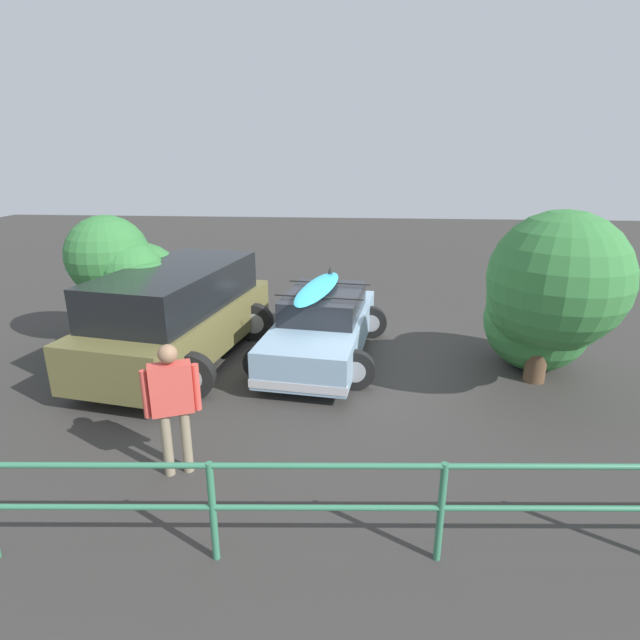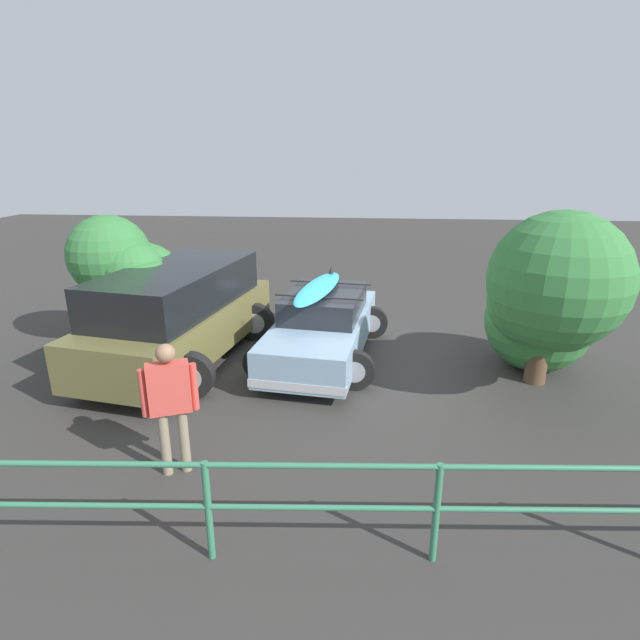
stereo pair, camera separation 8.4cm
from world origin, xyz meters
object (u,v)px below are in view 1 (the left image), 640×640
sedan_car (323,326)px  suv_car (179,313)px  bush_near_left (548,300)px  bush_near_right (135,291)px  person_bystander (172,398)px

sedan_car → suv_car: (2.65, 0.40, 0.31)m
suv_car → bush_near_left: 6.42m
suv_car → bush_near_left: bush_near_left is taller
bush_near_left → bush_near_right: (7.47, -1.21, -0.35)m
person_bystander → bush_near_left: 5.96m
sedan_car → suv_car: suv_car is taller
bush_near_right → bush_near_left: bearing=170.8°
suv_car → bush_near_left: (-6.36, 0.61, 0.59)m
sedan_car → bush_near_left: 3.95m
sedan_car → bush_near_left: (-3.71, 1.01, 0.90)m
suv_car → person_bystander: (-1.16, 3.48, 0.09)m
sedan_car → bush_near_right: bearing=-3.1°
bush_near_left → bush_near_right: bearing=-9.2°
bush_near_left → bush_near_right: 7.57m
person_bystander → bush_near_left: size_ratio=0.50×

